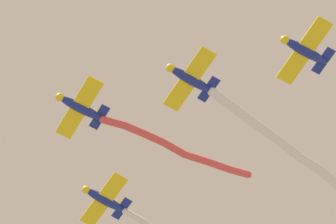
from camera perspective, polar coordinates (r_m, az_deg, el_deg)
The scene contains 6 objects.
airplane_lead at distance 79.37m, azimuth -6.38°, elevation 0.33°, with size 7.46×5.67×1.84m.
smoke_trail_lead at distance 82.95m, azimuth 0.67°, elevation -2.64°, with size 4.36×17.91×4.03m.
airplane_left_wing at distance 77.53m, azimuth 1.58°, elevation 2.40°, with size 7.46×5.68×1.84m.
smoke_trail_left_wing at distance 82.19m, azimuth 10.00°, elevation -3.62°, with size 9.89×24.21×2.71m.
airplane_right_wing at distance 85.13m, azimuth -4.64°, elevation -6.31°, with size 7.46×5.69×1.84m.
airplane_slot at distance 77.06m, azimuth 9.81°, elevation 4.39°, with size 7.46×5.66×1.84m.
Camera 1 is at (-40.05, 6.63, 5.95)m, focal length 84.48 mm.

